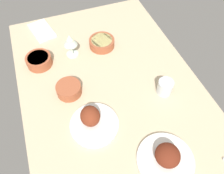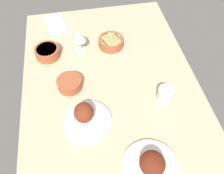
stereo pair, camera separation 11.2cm
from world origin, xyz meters
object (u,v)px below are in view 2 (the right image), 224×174
(plate_near_viewer, at_px, (86,117))
(wine_glass, at_px, (79,37))
(bowl_pasta, at_px, (47,52))
(water_tumbler, at_px, (165,94))
(bowl_sauce, at_px, (70,83))
(plate_far_side, at_px, (151,166))
(folded_napkin, at_px, (57,24))
(bowl_potatoes, at_px, (111,42))

(plate_near_viewer, height_order, wine_glass, wine_glass)
(bowl_pasta, bearing_deg, water_tumbler, -125.98)
(bowl_sauce, bearing_deg, wine_glass, -17.14)
(plate_far_side, xyz_separation_m, wine_glass, (0.72, 0.21, 0.07))
(plate_far_side, distance_m, bowl_sauce, 0.55)
(bowl_pasta, height_order, folded_napkin, bowl_pasta)
(wine_glass, relative_size, folded_napkin, 0.71)
(bowl_sauce, distance_m, wine_glass, 0.28)
(plate_far_side, relative_size, bowl_pasta, 1.73)
(plate_far_side, relative_size, wine_glass, 1.69)
(plate_near_viewer, bearing_deg, bowl_sauce, 15.64)
(plate_far_side, distance_m, bowl_potatoes, 0.73)
(plate_near_viewer, distance_m, wine_glass, 0.47)
(bowl_sauce, xyz_separation_m, folded_napkin, (0.52, 0.05, -0.02))
(bowl_sauce, distance_m, folded_napkin, 0.52)
(plate_far_side, distance_m, water_tumbler, 0.35)
(plate_far_side, height_order, folded_napkin, plate_far_side)
(bowl_pasta, relative_size, wine_glass, 0.98)
(plate_far_side, relative_size, bowl_sauce, 1.92)
(bowl_potatoes, relative_size, folded_napkin, 0.75)
(plate_far_side, bearing_deg, water_tumbler, -26.88)
(plate_near_viewer, relative_size, water_tumbler, 2.84)
(bowl_potatoes, relative_size, water_tumbler, 1.88)
(bowl_sauce, relative_size, bowl_pasta, 0.90)
(water_tumbler, bearing_deg, bowl_pasta, 54.02)
(plate_near_viewer, relative_size, bowl_sauce, 1.81)
(plate_near_viewer, relative_size, bowl_pasta, 1.63)
(wine_glass, bearing_deg, plate_far_side, -163.87)
(bowl_sauce, height_order, folded_napkin, bowl_sauce)
(plate_near_viewer, xyz_separation_m, bowl_pasta, (0.45, 0.17, -0.00))
(bowl_sauce, relative_size, folded_napkin, 0.63)
(plate_near_viewer, xyz_separation_m, bowl_sauce, (0.21, 0.06, -0.00))
(water_tumbler, bearing_deg, folded_napkin, 36.41)
(plate_near_viewer, xyz_separation_m, bowl_potatoes, (0.47, -0.20, -0.00))
(wine_glass, relative_size, water_tumbler, 1.79)
(plate_far_side, height_order, wine_glass, wine_glass)
(plate_far_side, xyz_separation_m, water_tumbler, (0.31, -0.16, 0.01))
(bowl_sauce, height_order, wine_glass, wine_glass)
(bowl_potatoes, bearing_deg, plate_far_side, -177.74)
(bowl_potatoes, bearing_deg, folded_napkin, 50.85)
(water_tumbler, relative_size, folded_napkin, 0.40)
(bowl_potatoes, bearing_deg, plate_near_viewer, 156.81)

